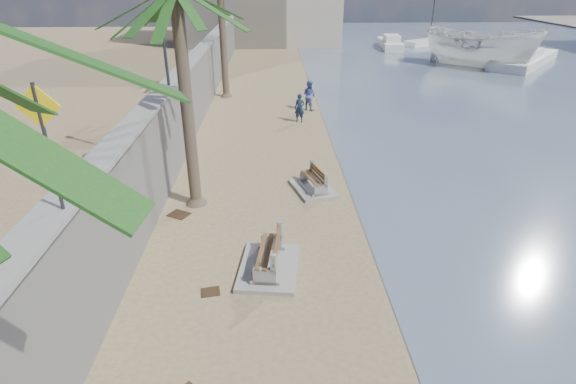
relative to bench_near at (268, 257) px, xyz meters
name	(u,v)px	position (x,y,z in m)	size (l,w,h in m)	color
seawall	(199,87)	(-4.05, 15.58, 1.32)	(0.45, 70.00, 3.50)	gray
wall_cap	(196,54)	(-4.05, 15.58, 3.12)	(0.80, 70.00, 0.12)	gray
bench_near	(268,257)	(0.00, 0.00, 0.00)	(1.87, 2.53, 0.99)	gray
bench_far	(313,181)	(1.74, 5.20, -0.06)	(1.91, 2.35, 0.86)	gray
pedestrian_sign	(44,131)	(-3.85, -2.92, 4.72)	(0.78, 0.07, 2.40)	#2D2D33
streetlight	(159,3)	(-3.95, 7.58, 6.21)	(0.28, 0.28, 5.12)	#2D2D33
person_a	(300,106)	(1.74, 14.16, 0.49)	(0.66, 0.45, 1.84)	#142239
person_b	(309,94)	(2.48, 16.71, 0.57)	(0.97, 0.75, 2.01)	#505EA6
boat_cruiser	(480,46)	(18.71, 30.02, 1.47)	(3.91, 4.02, 4.60)	silver
yacht_near	(524,60)	(23.74, 31.43, -0.08)	(11.75, 3.29, 1.50)	silver
yacht_far	(390,45)	(13.74, 42.12, -0.08)	(7.29, 2.04, 1.50)	silver
sailboat_west	(429,42)	(19.07, 44.58, -0.12)	(7.01, 5.50, 8.99)	silver
debris_c	(179,214)	(-3.16, 3.34, -0.42)	(0.69, 0.55, 0.03)	#382616
debris_d	(211,292)	(-1.55, -0.98, -0.42)	(0.48, 0.39, 0.03)	#382616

